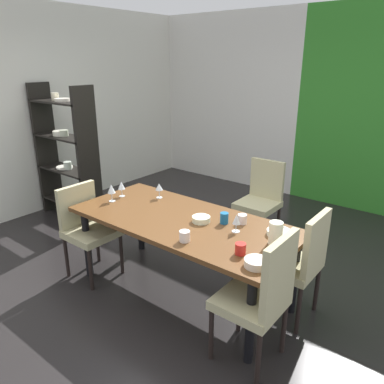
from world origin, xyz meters
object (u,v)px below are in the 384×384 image
serving_bowl_center (201,219)px  serving_bowl_near_shelf (279,233)px  cup_near_window (240,249)px  wine_glass_front (111,189)px  cup_south (242,219)px  chair_right_near (261,295)px  chair_head_far (261,197)px  dining_table (182,227)px  wine_glass_right (236,220)px  pitcher_left (276,233)px  serving_bowl_rear (256,263)px  display_shelf (66,153)px  cup_corner (224,218)px  cup_west (185,236)px  chair_left_near (87,225)px  wine_glass_east (159,187)px  chair_right_far (299,259)px  wine_glass_north (121,186)px

serving_bowl_center → serving_bowl_near_shelf: (0.64, 0.18, -0.00)m
cup_near_window → serving_bowl_center: bearing=154.0°
wine_glass_front → cup_south: (1.28, 0.34, -0.09)m
chair_right_near → chair_head_far: chair_right_near is taller
dining_table → serving_bowl_near_shelf: (0.81, 0.23, 0.10)m
wine_glass_right → pitcher_left: pitcher_left is taller
serving_bowl_rear → chair_head_far: bearing=117.2°
display_shelf → cup_corner: 2.71m
dining_table → serving_bowl_near_shelf: 0.85m
cup_west → dining_table: bearing=132.6°
wine_glass_right → cup_corner: 0.19m
chair_right_near → serving_bowl_center: chair_right_near is taller
pitcher_left → serving_bowl_center: bearing=-178.2°
wine_glass_front → serving_bowl_center: bearing=8.8°
chair_head_far → wine_glass_front: chair_head_far is taller
wine_glass_right → chair_right_near: bearing=-40.7°
serving_bowl_near_shelf → chair_left_near: bearing=-162.5°
wine_glass_east → serving_bowl_center: 0.72m
serving_bowl_center → serving_bowl_rear: size_ratio=0.94×
wine_glass_right → serving_bowl_rear: bearing=-43.4°
chair_left_near → cup_south: chair_left_near is taller
wine_glass_right → pitcher_left: (0.35, -0.00, -0.01)m
wine_glass_right → cup_near_window: 0.37m
chair_left_near → dining_table: bearing=108.5°
chair_right_far → serving_bowl_center: chair_right_far is taller
cup_corner → dining_table: bearing=-156.4°
wine_glass_front → serving_bowl_near_shelf: wine_glass_front is taller
serving_bowl_near_shelf → cup_near_window: bearing=-99.7°
chair_right_far → wine_glass_east: (-1.48, -0.06, 0.32)m
cup_south → pitcher_left: (0.39, -0.17, 0.05)m
serving_bowl_rear → cup_corner: cup_corner is taller
serving_bowl_center → cup_near_window: cup_near_window is taller
dining_table → cup_corner: (0.34, 0.15, 0.13)m
chair_right_near → wine_glass_north: chair_right_near is taller
display_shelf → wine_glass_front: display_shelf is taller
serving_bowl_near_shelf → cup_west: (-0.52, -0.55, 0.02)m
chair_left_near → wine_glass_east: size_ratio=6.02×
cup_south → pitcher_left: 0.43m
chair_head_far → serving_bowl_rear: chair_head_far is taller
chair_head_far → serving_bowl_near_shelf: chair_head_far is taller
wine_glass_east → serving_bowl_center: bearing=-16.9°
display_shelf → cup_near_window: bearing=-12.0°
wine_glass_north → cup_south: (1.31, 0.19, -0.07)m
serving_bowl_near_shelf → cup_west: cup_west is taller
chair_right_far → wine_glass_front: (-1.77, -0.42, 0.33)m
chair_right_near → pitcher_left: chair_right_near is taller
dining_table → cup_near_window: cup_near_window is taller
chair_right_far → chair_right_near: size_ratio=0.94×
cup_corner → cup_south: bearing=37.8°
chair_right_far → chair_head_far: 1.45m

